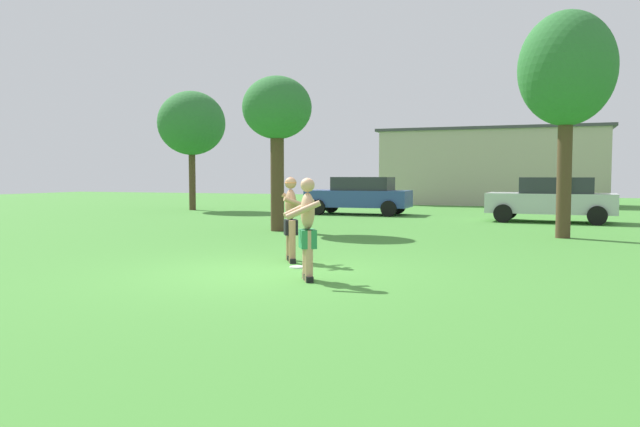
{
  "coord_description": "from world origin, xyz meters",
  "views": [
    {
      "loc": [
        4.47,
        -9.27,
        1.65
      ],
      "look_at": [
        0.38,
        1.58,
        0.93
      ],
      "focal_mm": 34.35,
      "sensor_mm": 36.0,
      "label": 1
    }
  ],
  "objects_px": {
    "player_with_cap": "(291,216)",
    "frisbee": "(297,267)",
    "player_in_green": "(307,227)",
    "tree_left_field": "(277,112)",
    "car_blue_mid_lot": "(360,195)",
    "tree_behind_players": "(567,71)",
    "car_silver_near_post": "(552,199)",
    "tree_near_building": "(192,124)"
  },
  "relations": [
    {
      "from": "player_in_green",
      "to": "tree_left_field",
      "type": "height_order",
      "value": "tree_left_field"
    },
    {
      "from": "frisbee",
      "to": "car_silver_near_post",
      "type": "distance_m",
      "value": 13.77
    },
    {
      "from": "tree_behind_players",
      "to": "tree_near_building",
      "type": "xyz_separation_m",
      "value": [
        -16.29,
        7.77,
        -0.27
      ]
    },
    {
      "from": "tree_left_field",
      "to": "tree_behind_players",
      "type": "relative_size",
      "value": 0.77
    },
    {
      "from": "player_with_cap",
      "to": "frisbee",
      "type": "height_order",
      "value": "player_with_cap"
    },
    {
      "from": "player_with_cap",
      "to": "tree_left_field",
      "type": "bearing_deg",
      "value": 116.95
    },
    {
      "from": "player_in_green",
      "to": "tree_left_field",
      "type": "distance_m",
      "value": 9.06
    },
    {
      "from": "player_with_cap",
      "to": "tree_left_field",
      "type": "xyz_separation_m",
      "value": [
        -2.96,
        5.81,
        2.63
      ]
    },
    {
      "from": "player_with_cap",
      "to": "car_blue_mid_lot",
      "type": "bearing_deg",
      "value": 101.7
    },
    {
      "from": "tree_near_building",
      "to": "frisbee",
      "type": "bearing_deg",
      "value": -52.08
    },
    {
      "from": "player_with_cap",
      "to": "tree_near_building",
      "type": "relative_size",
      "value": 0.29
    },
    {
      "from": "player_in_green",
      "to": "tree_behind_players",
      "type": "xyz_separation_m",
      "value": [
        3.88,
        8.46,
        3.51
      ]
    },
    {
      "from": "player_in_green",
      "to": "tree_near_building",
      "type": "bearing_deg",
      "value": 127.39
    },
    {
      "from": "player_with_cap",
      "to": "frisbee",
      "type": "bearing_deg",
      "value": -59.43
    },
    {
      "from": "player_with_cap",
      "to": "car_blue_mid_lot",
      "type": "distance_m",
      "value": 14.31
    },
    {
      "from": "player_in_green",
      "to": "tree_near_building",
      "type": "relative_size",
      "value": 0.29
    },
    {
      "from": "tree_behind_players",
      "to": "tree_near_building",
      "type": "distance_m",
      "value": 18.05
    },
    {
      "from": "frisbee",
      "to": "car_silver_near_post",
      "type": "height_order",
      "value": "car_silver_near_post"
    },
    {
      "from": "player_with_cap",
      "to": "car_silver_near_post",
      "type": "distance_m",
      "value": 13.23
    },
    {
      "from": "tree_left_field",
      "to": "tree_near_building",
      "type": "relative_size",
      "value": 0.81
    },
    {
      "from": "car_blue_mid_lot",
      "to": "player_in_green",
      "type": "bearing_deg",
      "value": -75.93
    },
    {
      "from": "frisbee",
      "to": "car_silver_near_post",
      "type": "relative_size",
      "value": 0.06
    },
    {
      "from": "car_blue_mid_lot",
      "to": "tree_left_field",
      "type": "bearing_deg",
      "value": -90.37
    },
    {
      "from": "car_silver_near_post",
      "to": "tree_left_field",
      "type": "distance_m",
      "value": 10.42
    },
    {
      "from": "player_with_cap",
      "to": "player_in_green",
      "type": "bearing_deg",
      "value": -59.88
    },
    {
      "from": "tree_behind_players",
      "to": "car_silver_near_post",
      "type": "bearing_deg",
      "value": 92.72
    },
    {
      "from": "car_silver_near_post",
      "to": "tree_left_field",
      "type": "relative_size",
      "value": 0.96
    },
    {
      "from": "tree_left_field",
      "to": "car_silver_near_post",
      "type": "bearing_deg",
      "value": 40.65
    },
    {
      "from": "frisbee",
      "to": "tree_near_building",
      "type": "bearing_deg",
      "value": 127.92
    },
    {
      "from": "player_with_cap",
      "to": "frisbee",
      "type": "xyz_separation_m",
      "value": [
        0.41,
        -0.69,
        -0.87
      ]
    },
    {
      "from": "player_with_cap",
      "to": "player_in_green",
      "type": "xyz_separation_m",
      "value": [
        1.07,
        -1.85,
        -0.04
      ]
    },
    {
      "from": "player_in_green",
      "to": "tree_behind_players",
      "type": "distance_m",
      "value": 9.95
    },
    {
      "from": "frisbee",
      "to": "tree_near_building",
      "type": "height_order",
      "value": "tree_near_building"
    },
    {
      "from": "car_silver_near_post",
      "to": "frisbee",
      "type": "bearing_deg",
      "value": -108.12
    },
    {
      "from": "car_silver_near_post",
      "to": "tree_near_building",
      "type": "height_order",
      "value": "tree_near_building"
    },
    {
      "from": "car_blue_mid_lot",
      "to": "tree_behind_players",
      "type": "bearing_deg",
      "value": -43.28
    },
    {
      "from": "player_in_green",
      "to": "car_blue_mid_lot",
      "type": "relative_size",
      "value": 0.37
    },
    {
      "from": "player_with_cap",
      "to": "car_silver_near_post",
      "type": "relative_size",
      "value": 0.37
    },
    {
      "from": "player_with_cap",
      "to": "tree_left_field",
      "type": "relative_size",
      "value": 0.36
    },
    {
      "from": "tree_left_field",
      "to": "player_in_green",
      "type": "bearing_deg",
      "value": -62.27
    },
    {
      "from": "car_silver_near_post",
      "to": "tree_behind_players",
      "type": "xyz_separation_m",
      "value": [
        0.27,
        -5.76,
        3.53
      ]
    },
    {
      "from": "player_with_cap",
      "to": "tree_near_building",
      "type": "distance_m",
      "value": 18.59
    }
  ]
}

